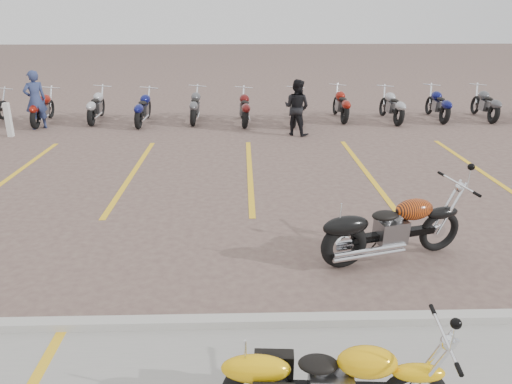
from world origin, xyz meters
TOP-DOWN VIEW (x-y plane):
  - ground at (0.00, 0.00)m, footprint 100.00×100.00m
  - curb at (0.00, -2.00)m, footprint 60.00×0.18m
  - parking_stripes at (0.00, 4.00)m, footprint 38.00×5.50m
  - yellow_cruiser at (0.58, -3.45)m, footprint 2.03×0.33m
  - flame_cruiser at (1.99, -0.37)m, footprint 2.26×0.77m
  - person_a at (-6.59, 8.70)m, footprint 0.79×0.74m
  - person_b at (1.46, 7.64)m, footprint 1.01×0.96m
  - bollard at (-7.04, 7.67)m, footprint 0.15×0.15m
  - bg_bike_row at (2.35, 9.57)m, footprint 22.16×2.02m

SIDE VIEW (x-z plane):
  - ground at x=0.00m, z-range 0.00..0.00m
  - parking_stripes at x=0.00m, z-range 0.00..0.01m
  - curb at x=0.00m, z-range 0.00..0.12m
  - yellow_cruiser at x=0.58m, z-range 0.00..0.83m
  - flame_cruiser at x=1.99m, z-range 0.00..0.95m
  - bollard at x=-7.04m, z-range 0.00..1.00m
  - bg_bike_row at x=2.35m, z-range 0.00..1.10m
  - person_b at x=1.46m, z-range 0.00..1.65m
  - person_a at x=-6.59m, z-range 0.00..1.82m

